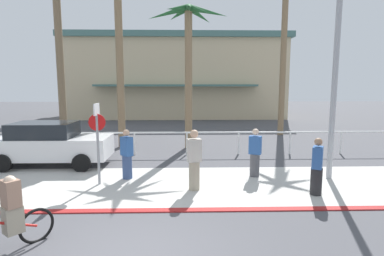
# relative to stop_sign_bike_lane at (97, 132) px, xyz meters

# --- Properties ---
(ground_plane) EXTENTS (80.00, 80.00, 0.00)m
(ground_plane) POSITION_rel_stop_sign_bike_lane_xyz_m (1.64, 5.65, -1.68)
(ground_plane) COLOR #4C4C51
(sidewalk_strip) EXTENTS (44.00, 4.00, 0.02)m
(sidewalk_strip) POSITION_rel_stop_sign_bike_lane_xyz_m (1.64, -0.15, -1.67)
(sidewalk_strip) COLOR beige
(sidewalk_strip) RESTS_ON ground
(curb_paint) EXTENTS (44.00, 0.24, 0.03)m
(curb_paint) POSITION_rel_stop_sign_bike_lane_xyz_m (1.64, -2.15, -1.66)
(curb_paint) COLOR maroon
(curb_paint) RESTS_ON ground
(building_backdrop) EXTENTS (20.12, 10.51, 7.55)m
(building_backdrop) POSITION_rel_stop_sign_bike_lane_xyz_m (2.05, 22.19, 2.12)
(building_backdrop) COLOR beige
(building_backdrop) RESTS_ON ground
(rail_fence) EXTENTS (25.62, 0.08, 1.04)m
(rail_fence) POSITION_rel_stop_sign_bike_lane_xyz_m (1.64, 4.15, -0.84)
(rail_fence) COLOR white
(rail_fence) RESTS_ON ground
(stop_sign_bike_lane) EXTENTS (0.52, 0.56, 2.56)m
(stop_sign_bike_lane) POSITION_rel_stop_sign_bike_lane_xyz_m (0.00, 0.00, 0.00)
(stop_sign_bike_lane) COLOR gray
(stop_sign_bike_lane) RESTS_ON ground
(streetlight_curb) EXTENTS (0.24, 2.54, 7.50)m
(streetlight_curb) POSITION_rel_stop_sign_bike_lane_xyz_m (7.52, 0.18, 2.60)
(streetlight_curb) COLOR #9EA0A5
(streetlight_curb) RESTS_ON ground
(palm_tree_0) EXTENTS (2.75, 3.32, 8.66)m
(palm_tree_0) POSITION_rel_stop_sign_bike_lane_xyz_m (-3.47, 6.53, 4.50)
(palm_tree_0) COLOR #756047
(palm_tree_0) RESTS_ON ground
(palm_tree_1) EXTENTS (3.24, 2.94, 8.65)m
(palm_tree_1) POSITION_rel_stop_sign_bike_lane_xyz_m (-0.43, 6.03, 4.80)
(palm_tree_1) COLOR #846B4C
(palm_tree_1) RESTS_ON ground
(palm_tree_2) EXTENTS (3.79, 3.04, 6.84)m
(palm_tree_2) POSITION_rel_stop_sign_bike_lane_xyz_m (2.92, 5.65, 3.54)
(palm_tree_2) COLOR #846B4C
(palm_tree_2) RESTS_ON ground
(palm_tree_3) EXTENTS (2.61, 3.14, 9.74)m
(palm_tree_3) POSITION_rel_stop_sign_bike_lane_xyz_m (8.69, 9.59, 5.11)
(palm_tree_3) COLOR #846B4C
(palm_tree_3) RESTS_ON ground
(car_white_1) EXTENTS (4.40, 2.02, 1.69)m
(car_white_1) POSITION_rel_stop_sign_bike_lane_xyz_m (-2.48, 2.38, -0.81)
(car_white_1) COLOR white
(car_white_1) RESTS_ON ground
(cyclist_red_0) EXTENTS (1.22, 1.43, 1.50)m
(cyclist_red_0) POSITION_rel_stop_sign_bike_lane_xyz_m (-0.61, -3.98, -0.98)
(cyclist_red_0) COLOR black
(cyclist_red_0) RESTS_ON ground
(pedestrian_0) EXTENTS (0.43, 0.48, 1.66)m
(pedestrian_0) POSITION_rel_stop_sign_bike_lane_xyz_m (6.42, -1.14, -0.91)
(pedestrian_0) COLOR #232326
(pedestrian_0) RESTS_ON ground
(pedestrian_1) EXTENTS (0.45, 0.39, 1.83)m
(pedestrian_1) POSITION_rel_stop_sign_bike_lane_xyz_m (2.97, -0.62, -0.82)
(pedestrian_1) COLOR gray
(pedestrian_1) RESTS_ON ground
(pedestrian_2) EXTENTS (0.46, 0.47, 1.67)m
(pedestrian_2) POSITION_rel_stop_sign_bike_lane_xyz_m (0.78, 0.57, -0.91)
(pedestrian_2) COLOR #384C7A
(pedestrian_2) RESTS_ON ground
(pedestrian_3) EXTENTS (0.47, 0.42, 1.66)m
(pedestrian_3) POSITION_rel_stop_sign_bike_lane_xyz_m (5.08, 0.71, -0.91)
(pedestrian_3) COLOR #4C4C51
(pedestrian_3) RESTS_ON ground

